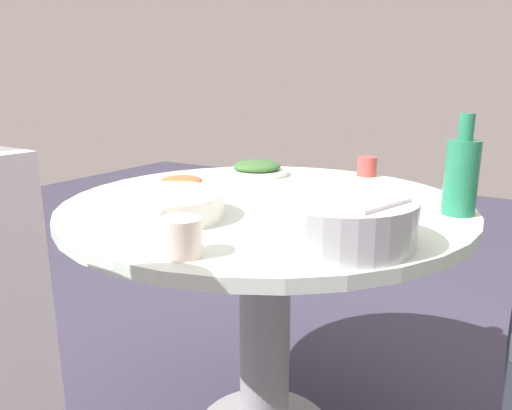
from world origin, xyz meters
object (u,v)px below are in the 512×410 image
Objects in this scene: rice_bowl at (340,219)px; dish_tofu_braise at (181,184)px; dish_greens at (257,169)px; tea_cup_far at (182,237)px; green_bottle at (461,175)px; tea_cup_near at (367,166)px; round_dining_table at (265,264)px; dish_shrimp at (344,192)px; soup_bowl at (164,206)px.

dish_tofu_braise is (-0.60, 0.22, -0.03)m from rice_bowl.
dish_tofu_braise is at bearing 159.63° from rice_bowl.
tea_cup_far is at bearing -68.38° from dish_greens.
tea_cup_far is at bearing -123.69° from green_bottle.
tea_cup_near is at bearing 134.36° from green_bottle.
tea_cup_near is (0.34, 0.18, 0.01)m from dish_greens.
round_dining_table is 0.31m from dish_shrimp.
tea_cup_near is at bearing 28.25° from dish_greens.
soup_bowl is 1.40× the size of dish_shrimp.
tea_cup_near reaches higher than soup_bowl.
green_bottle is at bearing 14.47° from round_dining_table.
soup_bowl is at bearing -124.72° from dish_shrimp.
rice_bowl is (0.31, -0.23, 0.24)m from round_dining_table.
tea_cup_far is (0.21, -0.18, 0.01)m from soup_bowl.
dish_shrimp is (-0.14, 0.38, -0.03)m from rice_bowl.
dish_shrimp is at bearing 39.75° from round_dining_table.
green_bottle reaches higher than round_dining_table.
round_dining_table is 4.49× the size of green_bottle.
soup_bowl is 1.48× the size of dish_tofu_braise.
green_bottle is at bearing -14.93° from dish_greens.
round_dining_table is 0.52m from tea_cup_far.
green_bottle is at bearing 56.31° from tea_cup_far.
green_bottle is at bearing 9.76° from dish_tofu_braise.
green_bottle reaches higher than soup_bowl.
tea_cup_far is at bearing -41.34° from soup_bowl.
round_dining_table is at bearing 66.76° from soup_bowl.
dish_tofu_braise reaches higher than round_dining_table.
round_dining_table is 3.59× the size of rice_bowl.
rice_bowl is 1.59× the size of dish_tofu_braise.
tea_cup_far reaches higher than dish_tofu_braise.
soup_bowl reaches higher than dish_shrimp.
soup_bowl is 1.32× the size of dish_greens.
dish_shrimp is (0.29, 0.42, -0.01)m from soup_bowl.
rice_bowl is 1.07× the size of soup_bowl.
green_bottle is at bearing -45.64° from tea_cup_near.
rice_bowl is at bearing -75.34° from tea_cup_near.
soup_bowl is at bearing -80.63° from dish_greens.
round_dining_table is 5.37× the size of dish_shrimp.
rice_bowl is 0.43m from soup_bowl.
rice_bowl reaches higher than dish_greens.
rice_bowl reaches higher than tea_cup_near.
round_dining_table is 0.36m from dish_tofu_braise.
soup_bowl is 1.17× the size of green_bottle.
dish_greens reaches higher than dish_tofu_braise.
dish_shrimp is 0.32m from green_bottle.
dish_greens is at bearing -151.75° from tea_cup_near.
dish_shrimp is 0.95× the size of dish_greens.
soup_bowl is 4.32× the size of tea_cup_near.
soup_bowl is at bearing -173.99° from rice_bowl.
rice_bowl is at bearing -20.37° from dish_tofu_braise.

